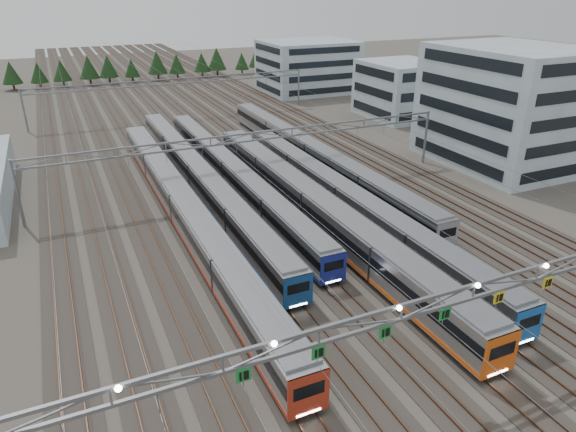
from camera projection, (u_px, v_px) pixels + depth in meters
name	position (u px, v px, depth m)	size (l,w,h in m)	color
ground	(458.00, 380.00, 35.91)	(400.00, 400.00, 0.00)	#47423A
track_bed	(161.00, 97.00, 118.24)	(54.00, 260.00, 5.42)	#2D2823
train_a	(183.00, 208.00, 58.15)	(2.90, 64.22, 3.78)	black
train_b	(199.00, 176.00, 68.03)	(2.72, 61.91, 3.54)	black
train_c	(232.00, 172.00, 69.51)	(2.66, 57.11, 3.46)	black
train_d	(313.00, 206.00, 58.20)	(3.06, 56.57, 3.99)	black
train_e	(345.00, 200.00, 60.39)	(2.85, 54.12, 3.72)	black
train_f	(313.00, 154.00, 76.48)	(2.81, 60.15, 3.66)	black
gantry_near	(474.00, 295.00, 32.86)	(56.36, 0.61, 8.08)	slate
gantry_mid	(253.00, 144.00, 66.45)	(56.36, 0.36, 8.00)	slate
gantry_far	(174.00, 86.00, 103.77)	(56.36, 0.36, 8.00)	slate
depot_bldg_south	(509.00, 106.00, 76.42)	(18.00, 22.00, 17.20)	#91A3AD
depot_bldg_mid	(402.00, 89.00, 104.97)	(14.00, 16.00, 11.05)	#91A3AD
depot_bldg_north	(308.00, 66.00, 129.49)	(22.00, 18.00, 12.41)	#91A3AD
treeline	(156.00, 65.00, 145.43)	(106.40, 5.60, 7.02)	#332114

